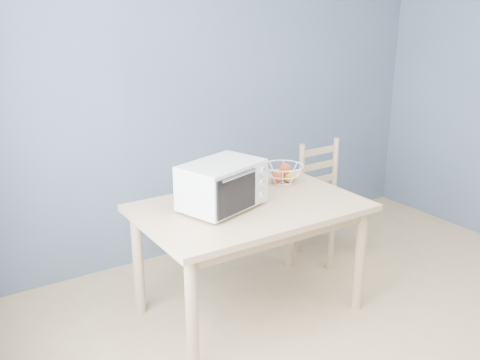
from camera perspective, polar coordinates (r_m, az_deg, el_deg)
room at (r=2.68m, az=23.47°, el=2.75°), size 4.01×4.51×2.61m
dining_table at (r=3.39m, az=1.08°, el=-4.26°), size 1.40×0.90×0.75m
toaster_oven at (r=3.23m, az=-2.15°, el=-0.60°), size 0.58×0.49×0.29m
fruit_basket at (r=3.75m, az=4.59°, el=0.74°), size 0.32×0.32×0.15m
dining_chair at (r=4.33m, az=9.50°, el=-2.21°), size 0.44×0.44×0.91m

